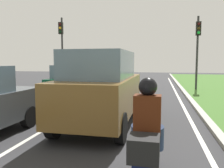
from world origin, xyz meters
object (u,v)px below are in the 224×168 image
at_px(car_suv_ahead, 102,88).
at_px(traffic_light_near_right, 198,42).
at_px(rider_person, 148,114).
at_px(traffic_light_overhead_left, 62,41).
at_px(car_hatchback_far, 72,81).
at_px(motorcycle, 147,155).

bearing_deg(car_suv_ahead, traffic_light_near_right, 67.36).
height_order(rider_person, traffic_light_near_right, traffic_light_near_right).
bearing_deg(traffic_light_near_right, traffic_light_overhead_left, 176.98).
distance_m(car_suv_ahead, rider_person, 3.76).
height_order(traffic_light_near_right, traffic_light_overhead_left, traffic_light_overhead_left).
relative_size(car_hatchback_far, traffic_light_near_right, 0.74).
xyz_separation_m(motorcycle, rider_person, (0.00, 0.05, 0.62)).
relative_size(car_suv_ahead, motorcycle, 2.38).
bearing_deg(rider_person, motorcycle, -91.47).
distance_m(motorcycle, traffic_light_near_right, 13.73).
xyz_separation_m(car_suv_ahead, traffic_light_near_right, (4.22, 9.72, 2.13)).
height_order(car_suv_ahead, rider_person, car_suv_ahead).
xyz_separation_m(motorcycle, traffic_light_near_right, (2.65, 13.19, 2.73)).
relative_size(car_suv_ahead, car_hatchback_far, 1.22).
bearing_deg(car_hatchback_far, traffic_light_near_right, 32.89).
height_order(car_hatchback_far, traffic_light_near_right, traffic_light_near_right).
height_order(motorcycle, rider_person, rider_person).
bearing_deg(traffic_light_overhead_left, traffic_light_near_right, -3.02).
bearing_deg(traffic_light_overhead_left, car_hatchback_far, -61.43).
bearing_deg(traffic_light_near_right, car_suv_ahead, -113.44).
height_order(car_suv_ahead, car_hatchback_far, car_suv_ahead).
xyz_separation_m(rider_person, traffic_light_near_right, (2.64, 13.14, 2.11)).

